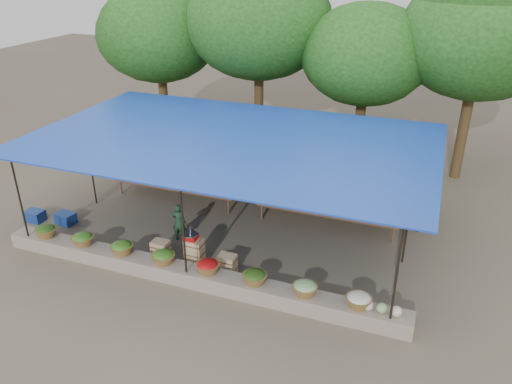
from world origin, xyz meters
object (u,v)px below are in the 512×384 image
at_px(vendor_seated, 179,222).
at_px(blue_crate_back, 66,218).
at_px(crate_counter, 194,255).
at_px(blue_crate_front, 35,216).
at_px(weighing_scale, 191,236).

relative_size(vendor_seated, blue_crate_back, 2.01).
bearing_deg(crate_counter, blue_crate_front, 175.39).
bearing_deg(blue_crate_back, crate_counter, -0.58).
distance_m(weighing_scale, blue_crate_front, 5.58).
bearing_deg(crate_counter, weighing_scale, 180.00).
xyz_separation_m(crate_counter, vendor_seated, (-0.95, 1.00, 0.25)).
bearing_deg(weighing_scale, blue_crate_back, 171.89).
xyz_separation_m(weighing_scale, blue_crate_back, (-4.55, 0.65, -0.69)).
height_order(weighing_scale, blue_crate_front, weighing_scale).
height_order(crate_counter, weighing_scale, weighing_scale).
bearing_deg(vendor_seated, crate_counter, 126.28).
height_order(crate_counter, blue_crate_front, crate_counter).
bearing_deg(weighing_scale, blue_crate_front, 175.34).
bearing_deg(weighing_scale, crate_counter, 0.00).
distance_m(blue_crate_front, blue_crate_back, 0.99).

